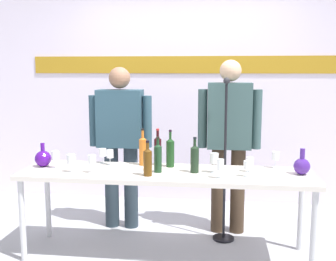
# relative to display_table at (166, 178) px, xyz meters

# --- Properties ---
(ground_plane) EXTENTS (10.00, 10.00, 0.00)m
(ground_plane) POSITION_rel_display_table_xyz_m (0.00, 0.00, -0.68)
(ground_plane) COLOR #A9A9B1
(back_wall) EXTENTS (5.21, 0.11, 3.00)m
(back_wall) POSITION_rel_display_table_xyz_m (0.00, 1.60, 0.82)
(back_wall) COLOR white
(back_wall) RESTS_ON ground
(display_table) EXTENTS (2.46, 0.61, 0.74)m
(display_table) POSITION_rel_display_table_xyz_m (0.00, 0.00, 0.00)
(display_table) COLOR silver
(display_table) RESTS_ON ground
(decanter_blue_left) EXTENTS (0.14, 0.14, 0.21)m
(decanter_blue_left) POSITION_rel_display_table_xyz_m (-1.10, 0.05, 0.13)
(decanter_blue_left) COLOR #481188
(decanter_blue_left) RESTS_ON display_table
(decanter_blue_right) EXTENTS (0.14, 0.14, 0.22)m
(decanter_blue_right) POSITION_rel_display_table_xyz_m (1.12, 0.05, 0.13)
(decanter_blue_right) COLOR #472388
(decanter_blue_right) RESTS_ON display_table
(presenter_left) EXTENTS (0.63, 0.22, 1.62)m
(presenter_left) POSITION_rel_display_table_xyz_m (-0.54, 0.61, 0.25)
(presenter_left) COLOR #26333C
(presenter_left) RESTS_ON ground
(presenter_right) EXTENTS (0.60, 0.22, 1.68)m
(presenter_right) POSITION_rel_display_table_xyz_m (0.54, 0.61, 0.28)
(presenter_right) COLOR #3E2E20
(presenter_right) RESTS_ON ground
(wine_bottle_0) EXTENTS (0.07, 0.07, 0.33)m
(wine_bottle_0) POSITION_rel_display_table_xyz_m (0.02, 0.18, 0.19)
(wine_bottle_0) COLOR #183E1A
(wine_bottle_0) RESTS_ON display_table
(wine_bottle_1) EXTENTS (0.07, 0.07, 0.33)m
(wine_bottle_1) POSITION_rel_display_table_xyz_m (-0.11, 0.25, 0.20)
(wine_bottle_1) COLOR black
(wine_bottle_1) RESTS_ON display_table
(wine_bottle_2) EXTENTS (0.07, 0.07, 0.30)m
(wine_bottle_2) POSITION_rel_display_table_xyz_m (0.24, 0.01, 0.18)
(wine_bottle_2) COLOR black
(wine_bottle_2) RESTS_ON display_table
(wine_bottle_3) EXTENTS (0.07, 0.07, 0.30)m
(wine_bottle_3) POSITION_rel_display_table_xyz_m (-0.06, -0.02, 0.19)
(wine_bottle_3) COLOR #18391F
(wine_bottle_3) RESTS_ON display_table
(wine_bottle_4) EXTENTS (0.07, 0.07, 0.29)m
(wine_bottle_4) POSITION_rel_display_table_xyz_m (-0.13, -0.15, 0.18)
(wine_bottle_4) COLOR #52310C
(wine_bottle_4) RESTS_ON display_table
(wine_bottle_5) EXTENTS (0.07, 0.07, 0.33)m
(wine_bottle_5) POSITION_rel_display_table_xyz_m (-0.24, 0.21, 0.20)
(wine_bottle_5) COLOR orange
(wine_bottle_5) RESTS_ON display_table
(wine_glass_left_0) EXTENTS (0.06, 0.06, 0.15)m
(wine_glass_left_0) POSITION_rel_display_table_xyz_m (-0.60, -0.12, 0.17)
(wine_glass_left_0) COLOR white
(wine_glass_left_0) RESTS_ON display_table
(wine_glass_left_1) EXTENTS (0.07, 0.07, 0.15)m
(wine_glass_left_1) POSITION_rel_display_table_xyz_m (-0.78, -0.12, 0.17)
(wine_glass_left_1) COLOR white
(wine_glass_left_1) RESTS_ON display_table
(wine_glass_left_2) EXTENTS (0.07, 0.07, 0.14)m
(wine_glass_left_2) POSITION_rel_display_table_xyz_m (-0.62, 0.24, 0.16)
(wine_glass_left_2) COLOR white
(wine_glass_left_2) RESTS_ON display_table
(wine_glass_left_3) EXTENTS (0.06, 0.06, 0.15)m
(wine_glass_left_3) POSITION_rel_display_table_xyz_m (-0.97, 0.01, 0.16)
(wine_glass_left_3) COLOR white
(wine_glass_left_3) RESTS_ON display_table
(wine_glass_left_4) EXTENTS (0.06, 0.06, 0.14)m
(wine_glass_left_4) POSITION_rel_display_table_xyz_m (-0.53, 0.18, 0.16)
(wine_glass_left_4) COLOR white
(wine_glass_left_4) RESTS_ON display_table
(wine_glass_right_0) EXTENTS (0.06, 0.06, 0.15)m
(wine_glass_right_0) POSITION_rel_display_table_xyz_m (0.93, 0.25, 0.17)
(wine_glass_right_0) COLOR white
(wine_glass_right_0) RESTS_ON display_table
(wine_glass_right_1) EXTENTS (0.07, 0.07, 0.17)m
(wine_glass_right_1) POSITION_rel_display_table_xyz_m (0.40, 0.02, 0.18)
(wine_glass_right_1) COLOR white
(wine_glass_right_1) RESTS_ON display_table
(wine_glass_right_2) EXTENTS (0.06, 0.06, 0.16)m
(wine_glass_right_2) POSITION_rel_display_table_xyz_m (0.45, -0.16, 0.17)
(wine_glass_right_2) COLOR white
(wine_glass_right_2) RESTS_ON display_table
(wine_glass_right_3) EXTENTS (0.06, 0.06, 0.13)m
(wine_glass_right_3) POSITION_rel_display_table_xyz_m (0.67, -0.08, 0.15)
(wine_glass_right_3) COLOR white
(wine_glass_right_3) RESTS_ON display_table
(wine_glass_right_4) EXTENTS (0.06, 0.06, 0.13)m
(wine_glass_right_4) POSITION_rel_display_table_xyz_m (0.70, 0.08, 0.15)
(wine_glass_right_4) COLOR white
(wine_glass_right_4) RESTS_ON display_table
(microphone_stand) EXTENTS (0.20, 0.20, 1.52)m
(microphone_stand) POSITION_rel_display_table_xyz_m (0.50, 0.40, -0.17)
(microphone_stand) COLOR black
(microphone_stand) RESTS_ON ground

